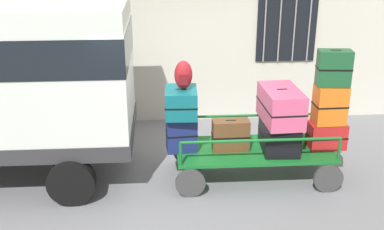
{
  "coord_description": "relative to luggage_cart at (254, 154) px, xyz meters",
  "views": [
    {
      "loc": [
        -0.33,
        -6.99,
        3.79
      ],
      "look_at": [
        0.13,
        -0.18,
        1.1
      ],
      "focal_mm": 44.53,
      "sensor_mm": 36.0,
      "label": 1
    }
  ],
  "objects": [
    {
      "name": "ground_plane",
      "position": [
        -1.12,
        0.18,
        -0.41
      ],
      "size": [
        40.0,
        40.0,
        0.0
      ],
      "primitive_type": "plane",
      "color": "slate"
    },
    {
      "name": "luggage_cart",
      "position": [
        0.0,
        0.0,
        0.0
      ],
      "size": [
        2.57,
        1.18,
        0.5
      ],
      "color": "#146023",
      "rests_on": "ground"
    },
    {
      "name": "cart_railing",
      "position": [
        0.0,
        -0.0,
        0.42
      ],
      "size": [
        2.44,
        1.05,
        0.39
      ],
      "color": "#146023",
      "rests_on": "luggage_cart"
    },
    {
      "name": "suitcase_left_bottom",
      "position": [
        -1.16,
        0.03,
        0.38
      ],
      "size": [
        0.5,
        0.37,
        0.59
      ],
      "color": "navy",
      "rests_on": "luggage_cart"
    },
    {
      "name": "suitcase_left_middle",
      "position": [
        -1.16,
        0.04,
        0.89
      ],
      "size": [
        0.51,
        0.64,
        0.43
      ],
      "color": "#0F5960",
      "rests_on": "suitcase_left_bottom"
    },
    {
      "name": "suitcase_midleft_bottom",
      "position": [
        -0.39,
        -0.02,
        0.34
      ],
      "size": [
        0.59,
        0.28,
        0.51
      ],
      "color": "brown",
      "rests_on": "luggage_cart"
    },
    {
      "name": "suitcase_center_bottom",
      "position": [
        0.39,
        -0.03,
        0.32
      ],
      "size": [
        0.59,
        0.85,
        0.46
      ],
      "color": "black",
      "rests_on": "luggage_cart"
    },
    {
      "name": "suitcase_center_middle",
      "position": [
        0.39,
        -0.01,
        0.82
      ],
      "size": [
        0.59,
        0.97,
        0.53
      ],
      "color": "#CC4C72",
      "rests_on": "suitcase_center_bottom"
    },
    {
      "name": "suitcase_midright_bottom",
      "position": [
        1.16,
        -0.02,
        0.3
      ],
      "size": [
        0.59,
        0.37,
        0.42
      ],
      "color": "#B21E1E",
      "rests_on": "luggage_cart"
    },
    {
      "name": "suitcase_midright_middle",
      "position": [
        1.16,
        -0.02,
        0.82
      ],
      "size": [
        0.5,
        0.36,
        0.62
      ],
      "color": "orange",
      "rests_on": "suitcase_midright_bottom"
    },
    {
      "name": "suitcase_midright_top",
      "position": [
        1.16,
        -0.02,
        1.41
      ],
      "size": [
        0.53,
        0.32,
        0.56
      ],
      "color": "#194C28",
      "rests_on": "suitcase_midright_middle"
    },
    {
      "name": "backpack",
      "position": [
        -1.12,
        0.02,
        1.33
      ],
      "size": [
        0.27,
        0.22,
        0.44
      ],
      "color": "maroon",
      "rests_on": "suitcase_left_middle"
    }
  ]
}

